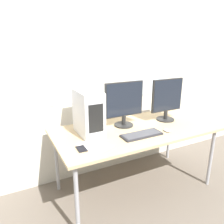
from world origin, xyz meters
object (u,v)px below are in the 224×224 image
Objects in this scene: monitor_main at (124,103)px; cell_phone at (81,149)px; keyboard at (142,135)px; mouse at (167,130)px; pc_tower at (88,113)px; monitor_right_near at (167,99)px.

monitor_main is 0.78m from cell_phone.
mouse is at bearing -5.41° from keyboard.
monitor_main is at bearing 131.88° from mouse.
pc_tower is 0.87m from mouse.
mouse is 0.97m from cell_phone.
pc_tower is 0.45m from monitor_main.
pc_tower is at bearing -175.27° from monitor_main.
mouse is at bearing -23.00° from pc_tower.
monitor_right_near reaches higher than keyboard.
pc_tower is 0.43m from cell_phone.
pc_tower is 0.90× the size of monitor_right_near.
pc_tower is 0.60m from keyboard.
mouse is (-0.23, -0.30, -0.26)m from monitor_right_near.
monitor_right_near is at bearing 26.58° from keyboard.
monitor_right_near is 4.14× the size of cell_phone.
cell_phone is (-0.19, -0.31, -0.23)m from pc_tower.
monitor_right_near reaches higher than monitor_main.
pc_tower is at bearing 157.00° from mouse.
monitor_right_near is 5.65× the size of mouse.
monitor_main is 0.56m from mouse.
mouse is (0.33, -0.37, -0.26)m from monitor_main.
monitor_right_near is 0.66m from keyboard.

